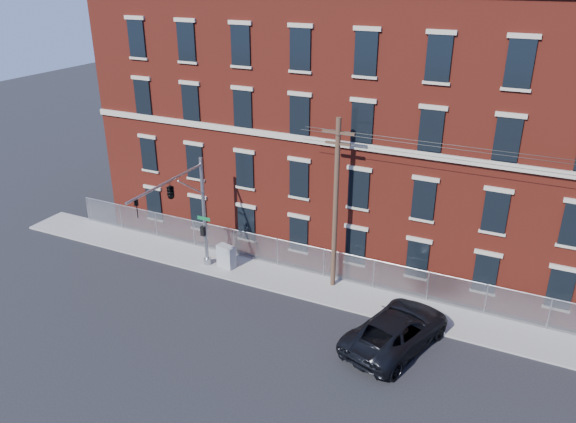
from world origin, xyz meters
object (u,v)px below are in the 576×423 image
Objects in this scene: pickup_truck at (397,330)px; utility_cabinet at (226,256)px; traffic_signal_mast at (179,199)px; utility_pole_near at (336,203)px.

pickup_truck is 11.97m from utility_cabinet.
utility_pole_near is at bearing 23.14° from traffic_signal_mast.
utility_pole_near is 7.01× the size of utility_cabinet.
utility_pole_near reaches higher than utility_cabinet.
utility_pole_near is 1.54× the size of pickup_truck.
utility_pole_near is 8.15m from utility_cabinet.
pickup_truck is at bearing -1.89° from traffic_signal_mast.
traffic_signal_mast is 5.37m from utility_cabinet.
traffic_signal_mast is 13.62m from pickup_truck.
pickup_truck reaches higher than utility_cabinet.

